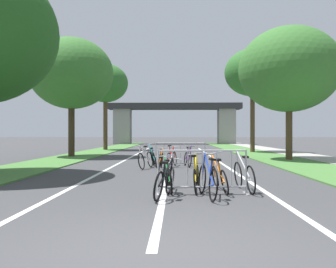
{
  "coord_description": "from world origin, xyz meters",
  "views": [
    {
      "loc": [
        0.3,
        -4.26,
        1.42
      ],
      "look_at": [
        -0.37,
        24.13,
        1.41
      ],
      "focal_mm": 38.66,
      "sensor_mm": 36.0,
      "label": 1
    }
  ],
  "objects_px": {
    "tree_right_maple_mid": "(289,70)",
    "bicycle_teal_3": "(153,158)",
    "bicycle_blue_6": "(208,180)",
    "bicycle_green_8": "(168,177)",
    "crowd_barrier_nearest": "(202,172)",
    "bicycle_purple_2": "(188,158)",
    "bicycle_silver_4": "(244,175)",
    "tree_left_pine_near": "(71,74)",
    "crowd_barrier_second": "(180,155)",
    "tree_left_cypress_far": "(105,84)",
    "bicycle_black_9": "(165,182)",
    "tree_right_oak_near": "(252,73)",
    "bicycle_orange_10": "(219,177)",
    "bicycle_yellow_7": "(196,177)",
    "bicycle_orange_0": "(161,160)",
    "bicycle_red_5": "(172,158)",
    "bicycle_white_1": "(146,159)"
  },
  "relations": [
    {
      "from": "tree_right_oak_near",
      "to": "bicycle_green_8",
      "type": "bearing_deg",
      "value": -107.87
    },
    {
      "from": "crowd_barrier_second",
      "to": "bicycle_green_8",
      "type": "bearing_deg",
      "value": -93.49
    },
    {
      "from": "crowd_barrier_nearest",
      "to": "crowd_barrier_second",
      "type": "xyz_separation_m",
      "value": [
        -0.44,
        6.73,
        0.0
      ]
    },
    {
      "from": "bicycle_silver_4",
      "to": "bicycle_yellow_7",
      "type": "relative_size",
      "value": 1.07
    },
    {
      "from": "bicycle_purple_2",
      "to": "bicycle_red_5",
      "type": "height_order",
      "value": "bicycle_red_5"
    },
    {
      "from": "bicycle_orange_0",
      "to": "bicycle_green_8",
      "type": "xyz_separation_m",
      "value": [
        0.42,
        -5.69,
        -0.01
      ]
    },
    {
      "from": "bicycle_orange_10",
      "to": "bicycle_blue_6",
      "type": "bearing_deg",
      "value": -120.58
    },
    {
      "from": "bicycle_orange_0",
      "to": "tree_left_cypress_far",
      "type": "bearing_deg",
      "value": 111.35
    },
    {
      "from": "bicycle_black_9",
      "to": "bicycle_orange_10",
      "type": "relative_size",
      "value": 0.99
    },
    {
      "from": "crowd_barrier_nearest",
      "to": "bicycle_green_8",
      "type": "relative_size",
      "value": 1.31
    },
    {
      "from": "bicycle_blue_6",
      "to": "bicycle_green_8",
      "type": "bearing_deg",
      "value": 128.69
    },
    {
      "from": "bicycle_green_8",
      "to": "bicycle_yellow_7",
      "type": "bearing_deg",
      "value": -2.27
    },
    {
      "from": "bicycle_purple_2",
      "to": "bicycle_blue_6",
      "type": "bearing_deg",
      "value": 82.98
    },
    {
      "from": "bicycle_orange_0",
      "to": "bicycle_red_5",
      "type": "distance_m",
      "value": 1.16
    },
    {
      "from": "bicycle_purple_2",
      "to": "crowd_barrier_nearest",
      "type": "bearing_deg",
      "value": 82.34
    },
    {
      "from": "tree_left_cypress_far",
      "to": "bicycle_black_9",
      "type": "bearing_deg",
      "value": -75.69
    },
    {
      "from": "tree_right_maple_mid",
      "to": "bicycle_silver_4",
      "type": "xyz_separation_m",
      "value": [
        -4.32,
        -10.37,
        -4.45
      ]
    },
    {
      "from": "bicycle_red_5",
      "to": "bicycle_blue_6",
      "type": "xyz_separation_m",
      "value": [
        0.89,
        -7.62,
        0.03
      ]
    },
    {
      "from": "bicycle_blue_6",
      "to": "bicycle_green_8",
      "type": "height_order",
      "value": "bicycle_blue_6"
    },
    {
      "from": "tree_right_oak_near",
      "to": "crowd_barrier_second",
      "type": "bearing_deg",
      "value": -114.55
    },
    {
      "from": "bicycle_white_1",
      "to": "bicycle_orange_10",
      "type": "xyz_separation_m",
      "value": [
        2.31,
        -5.96,
        -0.03
      ]
    },
    {
      "from": "bicycle_silver_4",
      "to": "tree_left_pine_near",
      "type": "bearing_deg",
      "value": 116.27
    },
    {
      "from": "tree_right_oak_near",
      "to": "bicycle_orange_10",
      "type": "relative_size",
      "value": 4.83
    },
    {
      "from": "bicycle_orange_0",
      "to": "bicycle_white_1",
      "type": "height_order",
      "value": "bicycle_white_1"
    },
    {
      "from": "tree_left_pine_near",
      "to": "bicycle_purple_2",
      "type": "height_order",
      "value": "tree_left_pine_near"
    },
    {
      "from": "tree_right_maple_mid",
      "to": "bicycle_teal_3",
      "type": "distance_m",
      "value": 9.13
    },
    {
      "from": "tree_right_oak_near",
      "to": "bicycle_teal_3",
      "type": "distance_m",
      "value": 14.76
    },
    {
      "from": "bicycle_green_8",
      "to": "bicycle_blue_6",
      "type": "bearing_deg",
      "value": -50.22
    },
    {
      "from": "tree_left_cypress_far",
      "to": "crowd_barrier_nearest",
      "type": "bearing_deg",
      "value": -73.38
    },
    {
      "from": "bicycle_blue_6",
      "to": "bicycle_purple_2",
      "type": "bearing_deg",
      "value": 83.58
    },
    {
      "from": "crowd_barrier_nearest",
      "to": "bicycle_red_5",
      "type": "distance_m",
      "value": 7.27
    },
    {
      "from": "crowd_barrier_nearest",
      "to": "bicycle_orange_10",
      "type": "distance_m",
      "value": 0.6
    },
    {
      "from": "bicycle_green_8",
      "to": "bicycle_black_9",
      "type": "distance_m",
      "value": 0.93
    },
    {
      "from": "tree_right_maple_mid",
      "to": "bicycle_red_5",
      "type": "height_order",
      "value": "tree_right_maple_mid"
    },
    {
      "from": "bicycle_purple_2",
      "to": "tree_left_pine_near",
      "type": "bearing_deg",
      "value": -50.81
    },
    {
      "from": "crowd_barrier_nearest",
      "to": "bicycle_blue_6",
      "type": "bearing_deg",
      "value": -77.04
    },
    {
      "from": "tree_left_pine_near",
      "to": "crowd_barrier_nearest",
      "type": "xyz_separation_m",
      "value": [
        7.02,
        -13.44,
        -4.58
      ]
    },
    {
      "from": "bicycle_orange_0",
      "to": "bicycle_black_9",
      "type": "distance_m",
      "value": 6.63
    },
    {
      "from": "tree_right_oak_near",
      "to": "bicycle_green_8",
      "type": "relative_size",
      "value": 4.76
    },
    {
      "from": "crowd_barrier_second",
      "to": "bicycle_white_1",
      "type": "relative_size",
      "value": 1.21
    },
    {
      "from": "bicycle_red_5",
      "to": "bicycle_black_9",
      "type": "xyz_separation_m",
      "value": [
        -0.06,
        -7.68,
        -0.01
      ]
    },
    {
      "from": "bicycle_silver_4",
      "to": "bicycle_orange_10",
      "type": "distance_m",
      "value": 0.65
    },
    {
      "from": "tree_right_maple_mid",
      "to": "bicycle_teal_3",
      "type": "height_order",
      "value": "tree_right_maple_mid"
    },
    {
      "from": "bicycle_orange_0",
      "to": "bicycle_silver_4",
      "type": "height_order",
      "value": "bicycle_silver_4"
    },
    {
      "from": "tree_right_oak_near",
      "to": "bicycle_blue_6",
      "type": "relative_size",
      "value": 4.37
    },
    {
      "from": "bicycle_orange_0",
      "to": "bicycle_orange_10",
      "type": "relative_size",
      "value": 1.0
    },
    {
      "from": "bicycle_silver_4",
      "to": "bicycle_orange_10",
      "type": "relative_size",
      "value": 1.09
    },
    {
      "from": "tree_right_maple_mid",
      "to": "tree_right_oak_near",
      "type": "xyz_separation_m",
      "value": [
        -0.25,
        8.04,
        1.18
      ]
    },
    {
      "from": "bicycle_purple_2",
      "to": "bicycle_black_9",
      "type": "height_order",
      "value": "bicycle_purple_2"
    },
    {
      "from": "tree_right_oak_near",
      "to": "crowd_barrier_second",
      "type": "height_order",
      "value": "tree_right_oak_near"
    }
  ]
}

